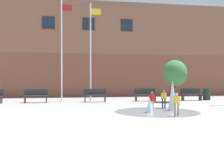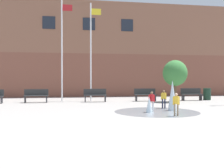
% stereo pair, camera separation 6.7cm
% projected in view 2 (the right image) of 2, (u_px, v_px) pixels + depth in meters
% --- Properties ---
extents(ground_plane, '(100.00, 100.00, 0.00)m').
position_uv_depth(ground_plane, '(130.00, 133.00, 7.64)').
color(ground_plane, gray).
extents(library_building, '(36.00, 6.05, 8.69)m').
position_uv_depth(library_building, '(87.00, 52.00, 26.43)').
color(library_building, brown).
rests_on(library_building, ground).
extents(splash_fountain, '(4.07, 4.07, 1.53)m').
position_uv_depth(splash_fountain, '(165.00, 101.00, 12.90)').
color(splash_fountain, gray).
rests_on(splash_fountain, ground).
extents(park_bench_under_left_flagpole, '(1.60, 0.44, 0.91)m').
position_uv_depth(park_bench_under_left_flagpole, '(36.00, 96.00, 17.68)').
color(park_bench_under_left_flagpole, '#28282D').
rests_on(park_bench_under_left_flagpole, ground).
extents(park_bench_center, '(1.60, 0.44, 0.91)m').
position_uv_depth(park_bench_center, '(95.00, 95.00, 18.29)').
color(park_bench_center, '#28282D').
rests_on(park_bench_center, ground).
extents(park_bench_near_trashcan, '(1.60, 0.44, 0.91)m').
position_uv_depth(park_bench_near_trashcan, '(145.00, 94.00, 19.00)').
color(park_bench_near_trashcan, '#28282D').
rests_on(park_bench_near_trashcan, ground).
extents(park_bench_far_right, '(1.60, 0.44, 0.91)m').
position_uv_depth(park_bench_far_right, '(191.00, 94.00, 19.55)').
color(park_bench_far_right, '#28282D').
rests_on(park_bench_far_right, ground).
extents(child_with_pink_shirt, '(0.31, 0.21, 0.99)m').
position_uv_depth(child_with_pink_shirt, '(164.00, 98.00, 14.08)').
color(child_with_pink_shirt, '#1E233D').
rests_on(child_with_pink_shirt, ground).
extents(child_in_fountain, '(0.31, 0.23, 0.99)m').
position_uv_depth(child_in_fountain, '(176.00, 103.00, 11.13)').
color(child_in_fountain, '#89755B').
rests_on(child_in_fountain, ground).
extents(child_running, '(0.31, 0.24, 0.99)m').
position_uv_depth(child_running, '(152.00, 100.00, 12.48)').
color(child_running, silver).
rests_on(child_running, ground).
extents(flagpole_left, '(0.80, 0.10, 7.35)m').
position_uv_depth(flagpole_left, '(62.00, 47.00, 18.78)').
color(flagpole_left, silver).
rests_on(flagpole_left, ground).
extents(flagpole_right, '(0.80, 0.10, 7.15)m').
position_uv_depth(flagpole_right, '(91.00, 49.00, 19.11)').
color(flagpole_right, silver).
rests_on(flagpole_right, ground).
extents(trash_can, '(0.56, 0.56, 0.90)m').
position_uv_depth(trash_can, '(207.00, 94.00, 20.01)').
color(trash_can, '#193323').
rests_on(trash_can, ground).
extents(street_tree_near_building, '(1.70, 1.70, 2.91)m').
position_uv_depth(street_tree_near_building, '(175.00, 73.00, 18.23)').
color(street_tree_near_building, brown).
rests_on(street_tree_near_building, ground).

